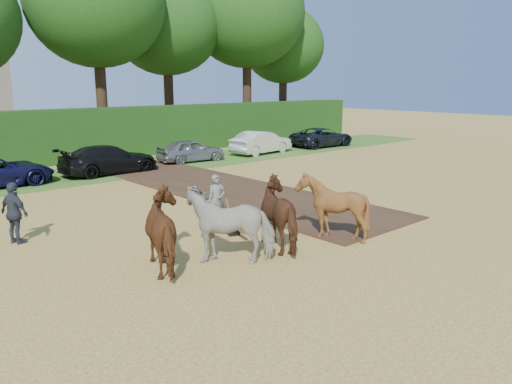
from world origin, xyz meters
name	(u,v)px	position (x,y,z in m)	size (l,w,h in m)	color
ground	(322,230)	(0.00, 0.00, 0.00)	(120.00, 120.00, 0.00)	gold
earth_strip	(221,188)	(1.50, 7.00, 0.03)	(4.50, 17.00, 0.05)	#472D1C
grass_verge	(115,171)	(0.00, 14.00, 0.01)	(50.00, 5.00, 0.03)	#38601E
hedgerow	(77,135)	(0.00, 18.50, 1.50)	(46.00, 1.60, 3.00)	#14380F
spectator_far	(15,213)	(-7.44, 4.90, 0.89)	(1.04, 0.43, 1.77)	#292E37
plough_team	(257,217)	(-2.82, -0.15, 0.95)	(6.66, 4.80, 1.92)	brown
parked_cars	(119,158)	(0.10, 13.67, 0.70)	(36.31, 2.69, 1.47)	silver
treeline	(15,1)	(-1.69, 21.69, 8.97)	(48.70, 10.60, 14.21)	#382616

